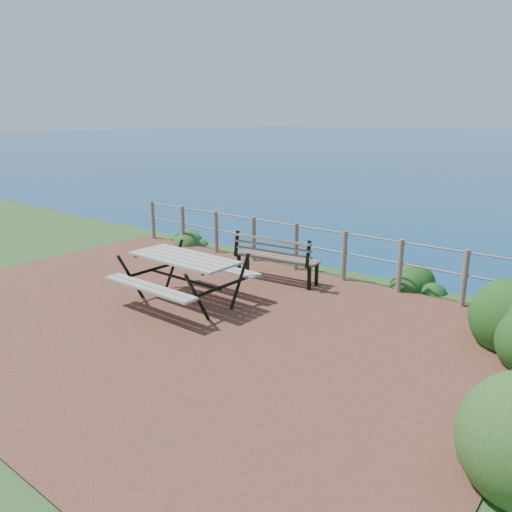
{
  "coord_description": "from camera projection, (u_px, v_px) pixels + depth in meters",
  "views": [
    {
      "loc": [
        5.7,
        -5.15,
        3.13
      ],
      "look_at": [
        0.32,
        1.59,
        0.75
      ],
      "focal_mm": 35.0,
      "sensor_mm": 36.0,
      "label": 1
    }
  ],
  "objects": [
    {
      "name": "picnic_table",
      "position": [
        184.0,
        275.0,
        8.6
      ],
      "size": [
        1.98,
        1.71,
        0.84
      ],
      "rotation": [
        0.0,
        0.0,
        -0.0
      ],
      "color": "#A59D94",
      "rests_on": "ground"
    },
    {
      "name": "park_bench",
      "position": [
        277.0,
        251.0,
        9.76
      ],
      "size": [
        1.75,
        0.62,
        0.97
      ],
      "rotation": [
        0.0,
        0.0,
        0.11
      ],
      "color": "brown",
      "rests_on": "ground"
    },
    {
      "name": "shrub_lip_west",
      "position": [
        194.0,
        243.0,
        12.99
      ],
      "size": [
        0.75,
        0.75,
        0.49
      ],
      "primitive_type": "ellipsoid",
      "color": "#24491B",
      "rests_on": "ground"
    },
    {
      "name": "ground",
      "position": [
        180.0,
        317.0,
        8.14
      ],
      "size": [
        10.0,
        7.0,
        0.12
      ],
      "primitive_type": "cube",
      "color": "brown",
      "rests_on": "ground"
    },
    {
      "name": "safety_railing",
      "position": [
        296.0,
        244.0,
        10.51
      ],
      "size": [
        9.4,
        0.1,
        1.0
      ],
      "color": "#6B5B4C",
      "rests_on": "ground"
    },
    {
      "name": "shrub_lip_east",
      "position": [
        423.0,
        288.0,
        9.54
      ],
      "size": [
        0.82,
        0.82,
        0.58
      ],
      "primitive_type": "ellipsoid",
      "color": "#184415",
      "rests_on": "ground"
    }
  ]
}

